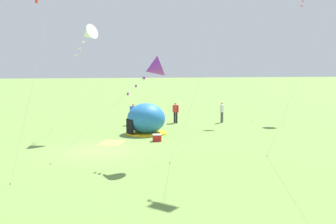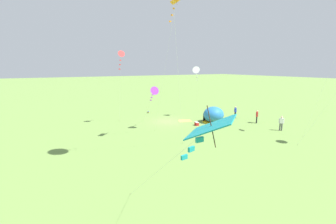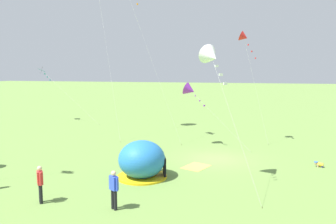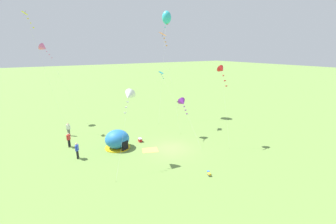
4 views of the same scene
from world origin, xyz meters
name	(u,v)px [view 3 (image 3 of 4)]	position (x,y,z in m)	size (l,w,h in m)	color
ground_plane	(215,159)	(0.00, 0.00, 0.00)	(300.00, 300.00, 0.00)	olive
popup_tent	(142,160)	(-5.05, 3.43, 1.00)	(2.81, 2.81, 2.10)	#2672BF
picnic_blanket	(196,167)	(-2.21, 0.90, 0.01)	(1.70, 1.30, 0.01)	gold
cooler_box	(155,160)	(-2.14, 3.65, 0.22)	(0.41, 0.56, 0.44)	red
toddler_crawling	(319,164)	(-0.12, -6.48, 0.18)	(0.36, 0.55, 0.32)	gold
person_watching_sky	(114,188)	(-9.44, 3.07, 0.96)	(0.40, 0.52, 1.72)	black
person_near_tent	(40,182)	(-9.70, 6.58, 0.96)	(0.46, 0.43, 1.72)	black
kite_red	(244,37)	(5.72, -1.38, 8.66)	(0.87, 2.66, 9.17)	silver
kite_purple	(190,90)	(3.27, 2.50, 4.47)	(1.26, 5.41, 5.08)	silver
kite_teal	(43,72)	(11.58, 22.03, 5.85)	(1.64, 8.58, 6.47)	silver
kite_white	(211,56)	(-4.91, -0.36, 6.69)	(3.41, 3.50, 7.32)	silver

